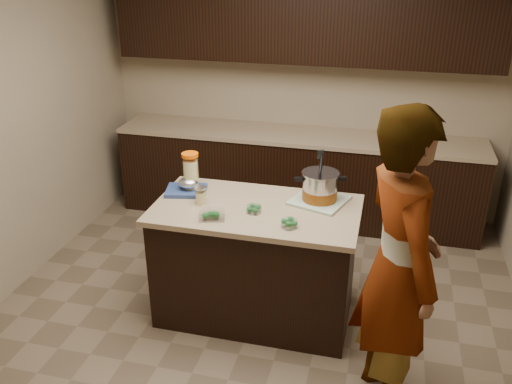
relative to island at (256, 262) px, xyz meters
The scene contains 13 objects.
ground_plane 0.45m from the island, ahead, with size 4.00×4.00×0.00m, color brown.
room_shell 1.26m from the island, ahead, with size 4.04×4.04×2.72m.
back_cabinets 1.81m from the island, 90.00° to the left, with size 3.60×0.63×2.33m.
island is the anchor object (origin of this frame).
dish_towel 0.65m from the island, 25.89° to the left, with size 0.36×0.36×0.02m, color #658B5E.
stock_pot 0.73m from the island, 25.87° to the left, with size 0.37×0.33×0.38m.
lemonade_pitcher 0.81m from the island, 164.24° to the left, with size 0.14×0.14×0.30m.
mason_jar 0.65m from the island, behind, with size 0.09×0.09×0.14m.
broccoli_tub_left 0.48m from the island, 86.70° to the right, with size 0.13×0.13×0.05m.
broccoli_tub_right 0.60m from the island, 39.05° to the right, with size 0.14×0.14×0.05m.
broccoli_tub_rect 0.59m from the island, 136.42° to the right, with size 0.20×0.17×0.06m.
blue_tray 0.75m from the island, 167.72° to the left, with size 0.34×0.29×0.11m.
person 1.27m from the island, 33.37° to the right, with size 0.69×0.45×1.89m, color gray.
Camera 1 is at (0.84, -3.33, 2.59)m, focal length 38.00 mm.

